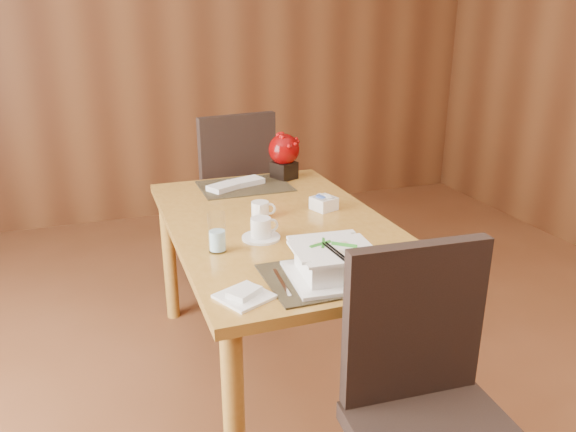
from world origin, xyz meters
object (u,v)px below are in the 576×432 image
object	(u,v)px
creamer_jug	(260,210)
berry_decor	(284,153)
coffee_cup	(261,230)
far_chair	(231,187)
near_chair	(430,398)
sugar_caddy	(324,203)
bread_plate	(244,296)
soup_setting	(332,263)
dining_table	(280,243)
water_glass	(217,232)

from	to	relation	value
creamer_jug	berry_decor	size ratio (longest dim) A/B	0.40
coffee_cup	far_chair	xyz separation A→B (m)	(0.18, 1.24, -0.20)
creamer_jug	near_chair	size ratio (longest dim) A/B	0.10
berry_decor	coffee_cup	bearing A→B (deg)	-115.37
sugar_caddy	bread_plate	xyz separation A→B (m)	(-0.56, -0.69, -0.02)
soup_setting	berry_decor	size ratio (longest dim) A/B	1.26
bread_plate	far_chair	xyz separation A→B (m)	(0.38, 1.69, -0.17)
coffee_cup	creamer_jug	distance (m)	0.25
sugar_caddy	soup_setting	bearing A→B (deg)	-110.95
dining_table	creamer_jug	distance (m)	0.17
water_glass	dining_table	bearing A→B (deg)	33.95
water_glass	sugar_caddy	bearing A→B (deg)	28.46
coffee_cup	dining_table	bearing A→B (deg)	49.53
coffee_cup	water_glass	size ratio (longest dim) A/B	1.00
dining_table	berry_decor	xyz separation A→B (m)	(0.24, 0.62, 0.23)
creamer_jug	berry_decor	world-z (taller)	berry_decor
soup_setting	creamer_jug	xyz separation A→B (m)	(-0.05, 0.65, -0.02)
soup_setting	bread_plate	distance (m)	0.32
sugar_caddy	far_chair	size ratio (longest dim) A/B	0.09
dining_table	coffee_cup	xyz separation A→B (m)	(-0.13, -0.15, 0.13)
near_chair	far_chair	size ratio (longest dim) A/B	0.94
far_chair	near_chair	bearing A→B (deg)	82.40
creamer_jug	dining_table	bearing A→B (deg)	-38.11
berry_decor	near_chair	world-z (taller)	berry_decor
near_chair	dining_table	bearing A→B (deg)	99.78
dining_table	far_chair	bearing A→B (deg)	87.04
soup_setting	water_glass	world-z (taller)	water_glass
soup_setting	far_chair	xyz separation A→B (m)	(0.06, 1.66, -0.22)
sugar_caddy	near_chair	size ratio (longest dim) A/B	0.10
creamer_jug	berry_decor	bearing A→B (deg)	78.96
berry_decor	far_chair	size ratio (longest dim) A/B	0.23
water_glass	berry_decor	size ratio (longest dim) A/B	0.62
sugar_caddy	berry_decor	xyz separation A→B (m)	(-0.00, 0.53, 0.11)
creamer_jug	far_chair	xyz separation A→B (m)	(0.12, 1.00, -0.20)
dining_table	soup_setting	bearing A→B (deg)	-90.87
sugar_caddy	far_chair	xyz separation A→B (m)	(-0.19, 1.00, -0.19)
creamer_jug	berry_decor	xyz separation A→B (m)	(0.30, 0.54, 0.10)
soup_setting	bread_plate	bearing A→B (deg)	-169.32
soup_setting	near_chair	world-z (taller)	near_chair
sugar_caddy	berry_decor	size ratio (longest dim) A/B	0.40
soup_setting	sugar_caddy	distance (m)	0.70
water_glass	bread_plate	xyz separation A→B (m)	(-0.00, -0.38, -0.07)
creamer_jug	bread_plate	distance (m)	0.73
water_glass	bread_plate	world-z (taller)	water_glass
coffee_cup	sugar_caddy	size ratio (longest dim) A/B	1.58
berry_decor	near_chair	distance (m)	1.66
soup_setting	near_chair	xyz separation A→B (m)	(0.12, -0.43, -0.25)
soup_setting	sugar_caddy	world-z (taller)	soup_setting
coffee_cup	sugar_caddy	xyz separation A→B (m)	(0.37, 0.24, -0.01)
near_chair	far_chair	world-z (taller)	far_chair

